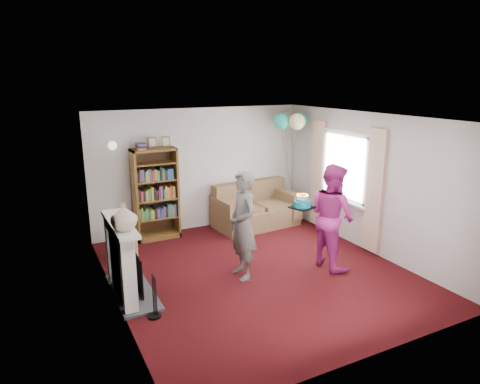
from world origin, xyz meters
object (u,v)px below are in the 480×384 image
sofa (255,210)px  birthday_cake (302,204)px  person_magenta (332,216)px  bookcase (155,194)px  person_striped (243,225)px

sofa → birthday_cake: (-0.38, -2.26, 0.78)m
sofa → person_magenta: 2.44m
bookcase → person_striped: (0.73, -2.32, -0.02)m
sofa → person_striped: (-1.36, -2.09, 0.52)m
sofa → person_striped: 2.55m
sofa → birthday_cake: bearing=-104.5°
sofa → person_striped: size_ratio=1.01×
bookcase → sofa: (2.09, -0.23, -0.54)m
sofa → person_striped: bearing=-128.1°
person_striped → birthday_cake: (0.99, -0.17, 0.26)m
sofa → person_magenta: (0.15, -2.38, 0.53)m
person_magenta → birthday_cake: bearing=75.8°
person_striped → birthday_cake: person_striped is taller
person_striped → person_magenta: (1.51, -0.29, 0.01)m
bookcase → sofa: 2.17m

